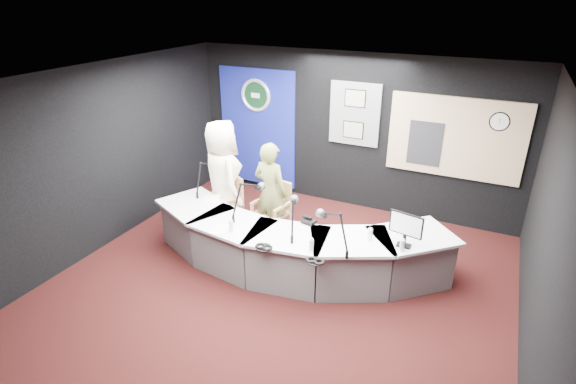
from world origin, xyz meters
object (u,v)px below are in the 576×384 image
at_px(armchair_left, 225,207).
at_px(person_man, 223,178).
at_px(armchair_right, 271,213).
at_px(broadcast_desk, 290,246).
at_px(person_woman, 271,192).

relative_size(armchair_left, person_man, 0.45).
distance_m(armchair_right, person_man, 0.96).
bearing_deg(armchair_left, broadcast_desk, 8.55).
height_order(armchair_left, person_woman, person_woman).
relative_size(person_man, person_woman, 1.16).
relative_size(armchair_left, armchair_right, 0.94).
xyz_separation_m(broadcast_desk, person_man, (-1.47, 0.57, 0.58)).
bearing_deg(broadcast_desk, person_man, 158.87).
relative_size(armchair_left, person_woman, 0.52).
relative_size(armchair_right, person_man, 0.47).
bearing_deg(armchair_right, broadcast_desk, -35.18).
distance_m(armchair_right, person_woman, 0.37).
bearing_deg(person_woman, armchair_left, 15.28).
bearing_deg(person_woman, broadcast_desk, 142.34).
distance_m(broadcast_desk, armchair_left, 1.58).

